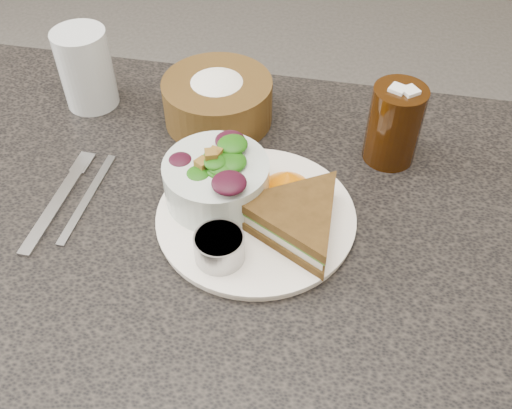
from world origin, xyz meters
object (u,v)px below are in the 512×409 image
object	(u,v)px
dinner_plate	(256,217)
cola_glass	(395,121)
sandwich	(296,219)
bread_basket	(217,94)
water_glass	(86,69)
dressing_ramekin	(219,247)
dining_table	(222,356)
salad_bowl	(216,175)

from	to	relation	value
dinner_plate	cola_glass	size ratio (longest dim) A/B	2.00
sandwich	bread_basket	bearing A→B (deg)	153.98
water_glass	dressing_ramekin	bearing A→B (deg)	-45.08
dining_table	dressing_ramekin	xyz separation A→B (m)	(0.03, -0.07, 0.40)
dining_table	cola_glass	xyz separation A→B (m)	(0.23, 0.17, 0.44)
dressing_ramekin	water_glass	bearing A→B (deg)	134.92
cola_glass	dressing_ramekin	bearing A→B (deg)	-128.85
dining_table	water_glass	size ratio (longest dim) A/B	7.87
dinner_plate	water_glass	world-z (taller)	water_glass
sandwich	dressing_ramekin	xyz separation A→B (m)	(-0.09, -0.06, -0.00)
sandwich	salad_bowl	distance (m)	0.12
dining_table	bread_basket	xyz separation A→B (m)	(-0.04, 0.21, 0.42)
bread_basket	dinner_plate	bearing A→B (deg)	-63.48
dinner_plate	bread_basket	world-z (taller)	bread_basket
dining_table	cola_glass	size ratio (longest dim) A/B	7.67
sandwich	bread_basket	world-z (taller)	bread_basket
dinner_plate	dining_table	bearing A→B (deg)	-175.20
salad_bowl	dinner_plate	bearing A→B (deg)	-20.98
cola_glass	bread_basket	bearing A→B (deg)	172.03
dressing_ramekin	cola_glass	xyz separation A→B (m)	(0.20, 0.24, 0.04)
dressing_ramekin	water_glass	world-z (taller)	water_glass
dining_table	dinner_plate	xyz separation A→B (m)	(0.06, 0.01, 0.38)
salad_bowl	bread_basket	bearing A→B (deg)	103.54
cola_glass	water_glass	bearing A→B (deg)	174.98
dinner_plate	salad_bowl	xyz separation A→B (m)	(-0.06, 0.02, 0.05)
cola_glass	dinner_plate	bearing A→B (deg)	-135.38
dinner_plate	water_glass	size ratio (longest dim) A/B	2.05
salad_bowl	sandwich	bearing A→B (deg)	-19.98
dinner_plate	sandwich	distance (m)	0.07
salad_bowl	bread_basket	world-z (taller)	bread_basket
dressing_ramekin	bread_basket	size ratio (longest dim) A/B	0.37
sandwich	dining_table	bearing A→B (deg)	-158.10
cola_glass	water_glass	distance (m)	0.48
bread_basket	dining_table	bearing A→B (deg)	-79.19
salad_bowl	dining_table	bearing A→B (deg)	-97.92
salad_bowl	bread_basket	xyz separation A→B (m)	(-0.04, 0.18, -0.00)
dinner_plate	bread_basket	size ratio (longest dim) A/B	1.54
dinner_plate	cola_glass	xyz separation A→B (m)	(0.17, 0.17, 0.06)
sandwich	salad_bowl	xyz separation A→B (m)	(-0.11, 0.04, 0.02)
sandwich	dressing_ramekin	size ratio (longest dim) A/B	2.74
bread_basket	cola_glass	size ratio (longest dim) A/B	1.30
sandwich	water_glass	size ratio (longest dim) A/B	1.34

